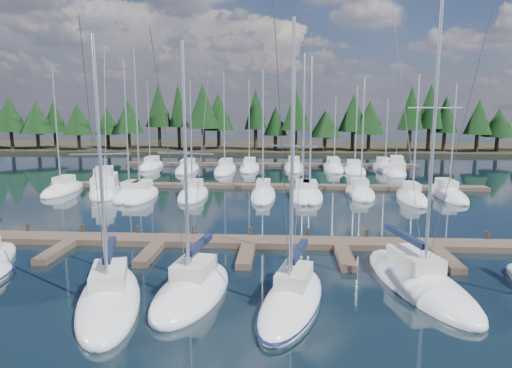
# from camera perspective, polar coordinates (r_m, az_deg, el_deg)

# --- Properties ---
(ground) EXTENTS (260.00, 260.00, 0.00)m
(ground) POSITION_cam_1_polar(r_m,az_deg,el_deg) (42.66, 0.41, -2.81)
(ground) COLOR black
(ground) RESTS_ON ground
(far_shore) EXTENTS (220.00, 30.00, 0.60)m
(far_shore) POSITION_cam_1_polar(r_m,az_deg,el_deg) (102.01, 2.26, 4.60)
(far_shore) COLOR #2B2718
(far_shore) RESTS_ON ground
(main_dock) EXTENTS (44.00, 6.13, 0.90)m
(main_dock) POSITION_cam_1_polar(r_m,az_deg,el_deg) (30.39, -0.91, -7.55)
(main_dock) COLOR brown
(main_dock) RESTS_ON ground
(back_docks) EXTENTS (50.00, 21.80, 0.40)m
(back_docks) POSITION_cam_1_polar(r_m,az_deg,el_deg) (61.88, 1.40, 1.26)
(back_docks) COLOR brown
(back_docks) RESTS_ON ground
(front_sailboat_2) EXTENTS (5.17, 9.28, 13.00)m
(front_sailboat_2) POSITION_cam_1_polar(r_m,az_deg,el_deg) (23.06, -17.87, -13.55)
(front_sailboat_2) COLOR white
(front_sailboat_2) RESTS_ON ground
(front_sailboat_3) EXTENTS (4.13, 7.94, 12.85)m
(front_sailboat_3) POSITION_cam_1_polar(r_m,az_deg,el_deg) (23.17, -8.01, -13.04)
(front_sailboat_3) COLOR white
(front_sailboat_3) RESTS_ON ground
(front_sailboat_4) EXTENTS (4.39, 8.72, 13.63)m
(front_sailboat_4) POSITION_cam_1_polar(r_m,az_deg,el_deg) (21.95, 4.55, -14.27)
(front_sailboat_4) COLOR white
(front_sailboat_4) RESTS_ON ground
(front_sailboat_5) EXTENTS (5.30, 10.59, 16.58)m
(front_sailboat_5) POSITION_cam_1_polar(r_m,az_deg,el_deg) (25.47, 19.62, -11.37)
(front_sailboat_5) COLOR white
(front_sailboat_5) RESTS_ON ground
(back_sailboat_rows) EXTENTS (43.70, 33.14, 16.67)m
(back_sailboat_rows) POSITION_cam_1_polar(r_m,az_deg,el_deg) (57.62, 1.64, 0.71)
(back_sailboat_rows) COLOR white
(back_sailboat_rows) RESTS_ON ground
(motor_yacht_left) EXTENTS (5.68, 9.96, 4.73)m
(motor_yacht_left) POSITION_cam_1_polar(r_m,az_deg,el_deg) (51.51, -18.34, -0.56)
(motor_yacht_left) COLOR white
(motor_yacht_left) RESTS_ON ground
(motor_yacht_right) EXTENTS (3.98, 8.63, 4.15)m
(motor_yacht_right) POSITION_cam_1_polar(r_m,az_deg,el_deg) (66.12, 17.10, 1.61)
(motor_yacht_right) COLOR white
(motor_yacht_right) RESTS_ON ground
(tree_line) EXTENTS (184.96, 11.33, 13.36)m
(tree_line) POSITION_cam_1_polar(r_m,az_deg,el_deg) (91.94, 0.30, 8.57)
(tree_line) COLOR black
(tree_line) RESTS_ON far_shore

